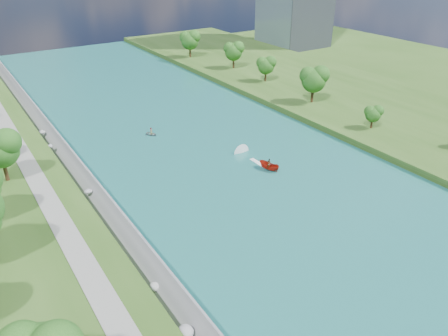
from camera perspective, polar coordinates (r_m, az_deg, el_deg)
ground at (r=70.53m, az=9.02°, el=-5.86°), size 260.00×260.00×0.00m
river_water at (r=84.08m, az=0.02°, el=0.42°), size 55.00×240.00×0.10m
berm_east at (r=116.30m, az=21.02°, el=6.84°), size 44.00×240.00×1.50m
riprap_bank at (r=73.16m, az=-16.71°, el=-3.79°), size 3.86×236.00×4.35m
riverside_path at (r=72.13m, az=-22.15°, el=-3.63°), size 3.00×200.00×0.10m
trees_east at (r=123.41m, az=7.22°, el=12.34°), size 15.66×136.86×11.01m
motorboat at (r=83.33m, az=5.28°, el=0.61°), size 3.60×19.05×2.18m
raft at (r=98.29m, az=-9.47°, el=4.50°), size 2.96×3.34×1.73m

